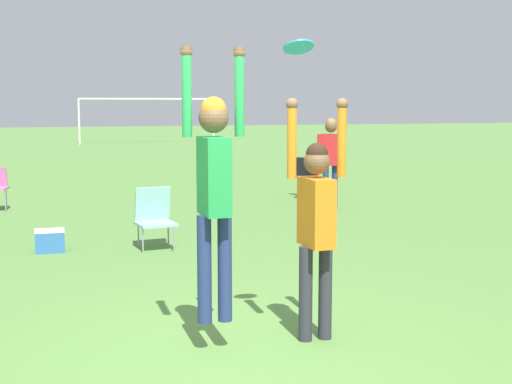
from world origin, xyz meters
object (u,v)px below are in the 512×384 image
Objects in this scene: person_jumping at (214,176)px; camping_chair_1 at (309,174)px; frisbee at (299,47)px; cooler_box at (50,241)px; person_defending at (316,214)px; person_spectator_near at (331,154)px; camping_chair_2 at (154,215)px.

camping_chair_1 is at bearing -27.36° from person_jumping.
frisbee is 5.62m from cooler_box.
frisbee is 0.29× the size of camping_chair_1.
person_spectator_near is at bearing 154.56° from person_defending.
frisbee is at bearing -67.50° from cooler_box.
person_defending reaches higher than cooler_box.
person_jumping reaches higher than person_defending.
cooler_box is at bearing -14.52° from camping_chair_2.
person_jumping reaches higher than person_spectator_near.
camping_chair_2 is (0.21, 4.45, -1.00)m from person_jumping.
person_jumping is 8.86× the size of frisbee.
camping_chair_1 reaches higher than cooler_box.
frisbee is 0.64× the size of cooler_box.
person_defending reaches higher than camping_chair_1.
frisbee is (0.70, -0.08, 1.05)m from person_jumping.
person_jumping is 2.58× the size of camping_chair_1.
person_spectator_near reaches higher than camping_chair_2.
person_jumping is 5.65× the size of cooler_box.
frisbee is 8.22m from person_spectator_near.
person_jumping is 8.36m from person_spectator_near.
camping_chair_1 is 1.01× the size of camping_chair_2.
person_spectator_near is (3.23, 7.23, -0.04)m from person_defending.
camping_chair_1 is 7.13m from cooler_box.
person_defending is at bearing 91.35° from camping_chair_2.
person_jumping is at bearing -74.95° from cooler_box.
person_spectator_near is 6.07m from cooler_box.
person_defending is 8.23× the size of frisbee.
frisbee is at bearing -97.53° from person_jumping.
person_defending is 5.25× the size of cooler_box.
cooler_box is (-1.95, 4.70, -2.38)m from frisbee.
cooler_box is (-5.39, -2.62, -0.93)m from person_spectator_near.
frisbee is at bearing -88.17° from person_spectator_near.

